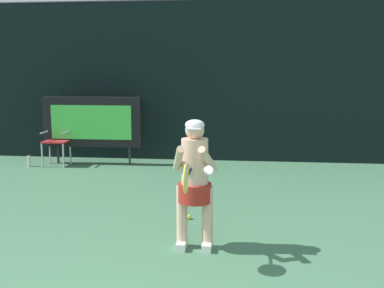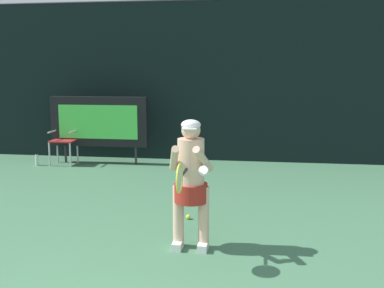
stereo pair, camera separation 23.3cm
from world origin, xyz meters
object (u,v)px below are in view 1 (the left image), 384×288
umpire_chair (57,137)px  tennis_racket (186,178)px  scoreboard (92,122)px  water_bottle (29,161)px  tennis_ball_loose (189,217)px  tennis_player (195,178)px

umpire_chair → tennis_racket: (3.49, -5.02, 0.36)m
scoreboard → tennis_racket: size_ratio=3.65×
water_bottle → tennis_racket: tennis_racket is taller
tennis_racket → water_bottle: bearing=123.2°
umpire_chair → tennis_ball_loose: bearing=-45.8°
scoreboard → tennis_ball_loose: size_ratio=32.35×
tennis_racket → tennis_ball_loose: size_ratio=8.85×
water_bottle → tennis_ball_loose: size_ratio=3.90×
scoreboard → tennis_player: (2.76, -4.64, -0.10)m
scoreboard → umpire_chair: scoreboard is taller
umpire_chair → tennis_ball_loose: size_ratio=15.88×
umpire_chair → tennis_player: 5.69m
water_bottle → tennis_racket: 6.31m
umpire_chair → tennis_player: size_ratio=0.71×
water_bottle → tennis_player: bearing=-45.9°
scoreboard → umpire_chair: 0.85m
tennis_ball_loose → umpire_chair: bearing=134.2°
tennis_ball_loose → tennis_player: bearing=-79.4°
scoreboard → umpire_chair: bearing=-166.9°
scoreboard → tennis_ball_loose: bearing=-54.5°
water_bottle → tennis_ball_loose: bearing=-39.3°
tennis_ball_loose → water_bottle: bearing=140.7°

